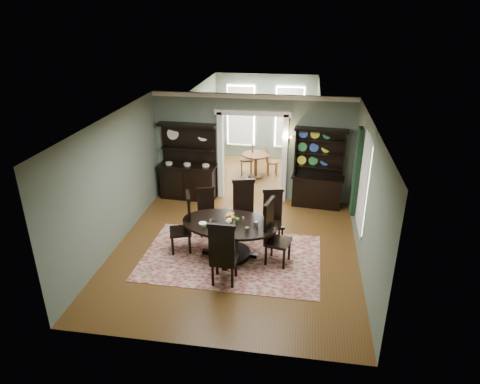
{
  "coord_description": "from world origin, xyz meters",
  "views": [
    {
      "loc": [
        1.4,
        -8.25,
        5.18
      ],
      "look_at": [
        0.02,
        0.6,
        1.22
      ],
      "focal_mm": 32.0,
      "sensor_mm": 36.0,
      "label": 1
    }
  ],
  "objects_px": {
    "welsh_dresser": "(318,179)",
    "parlor_table": "(256,162)",
    "dining_table": "(229,233)",
    "sideboard": "(188,173)"
  },
  "relations": [
    {
      "from": "welsh_dresser",
      "to": "parlor_table",
      "type": "xyz_separation_m",
      "value": [
        -1.92,
        1.82,
        -0.28
      ]
    },
    {
      "from": "sideboard",
      "to": "welsh_dresser",
      "type": "distance_m",
      "value": 3.64
    },
    {
      "from": "welsh_dresser",
      "to": "dining_table",
      "type": "bearing_deg",
      "value": -117.37
    },
    {
      "from": "dining_table",
      "to": "parlor_table",
      "type": "relative_size",
      "value": 2.64
    },
    {
      "from": "dining_table",
      "to": "welsh_dresser",
      "type": "bearing_deg",
      "value": 63.99
    },
    {
      "from": "parlor_table",
      "to": "welsh_dresser",
      "type": "bearing_deg",
      "value": -43.39
    },
    {
      "from": "welsh_dresser",
      "to": "parlor_table",
      "type": "distance_m",
      "value": 2.66
    },
    {
      "from": "welsh_dresser",
      "to": "parlor_table",
      "type": "relative_size",
      "value": 2.56
    },
    {
      "from": "dining_table",
      "to": "welsh_dresser",
      "type": "xyz_separation_m",
      "value": [
        1.93,
        2.97,
        0.21
      ]
    },
    {
      "from": "dining_table",
      "to": "sideboard",
      "type": "distance_m",
      "value": 3.42
    }
  ]
}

